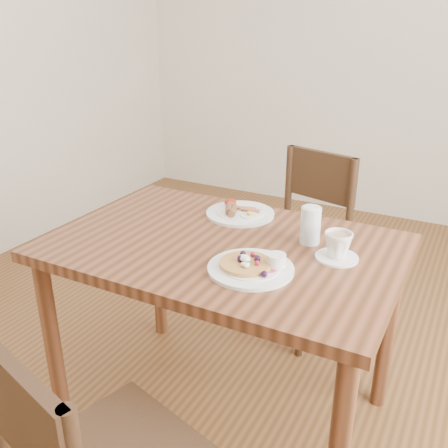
# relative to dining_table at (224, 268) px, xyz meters

# --- Properties ---
(ground) EXTENTS (5.00, 5.00, 0.00)m
(ground) POSITION_rel_dining_table_xyz_m (0.00, 0.00, -0.65)
(ground) COLOR #573519
(ground) RESTS_ON ground
(dining_table) EXTENTS (1.20, 0.80, 0.75)m
(dining_table) POSITION_rel_dining_table_xyz_m (0.00, 0.00, 0.00)
(dining_table) COLOR brown
(dining_table) RESTS_ON ground
(chair_far) EXTENTS (0.51, 0.51, 0.88)m
(chair_far) POSITION_rel_dining_table_xyz_m (0.03, 0.75, -0.16)
(chair_far) COLOR #3A2015
(chair_far) RESTS_ON ground
(pancake_plate) EXTENTS (0.27, 0.27, 0.06)m
(pancake_plate) POSITION_rel_dining_table_xyz_m (0.17, -0.14, 0.11)
(pancake_plate) COLOR white
(pancake_plate) RESTS_ON dining_table
(breakfast_plate) EXTENTS (0.27, 0.27, 0.04)m
(breakfast_plate) POSITION_rel_dining_table_xyz_m (-0.07, 0.26, 0.11)
(breakfast_plate) COLOR white
(breakfast_plate) RESTS_ON dining_table
(teacup_saucer) EXTENTS (0.14, 0.14, 0.09)m
(teacup_saucer) POSITION_rel_dining_table_xyz_m (0.38, 0.06, 0.14)
(teacup_saucer) COLOR white
(teacup_saucer) RESTS_ON dining_table
(water_glass) EXTENTS (0.07, 0.07, 0.13)m
(water_glass) POSITION_rel_dining_table_xyz_m (0.26, 0.14, 0.16)
(water_glass) COLOR silver
(water_glass) RESTS_ON dining_table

